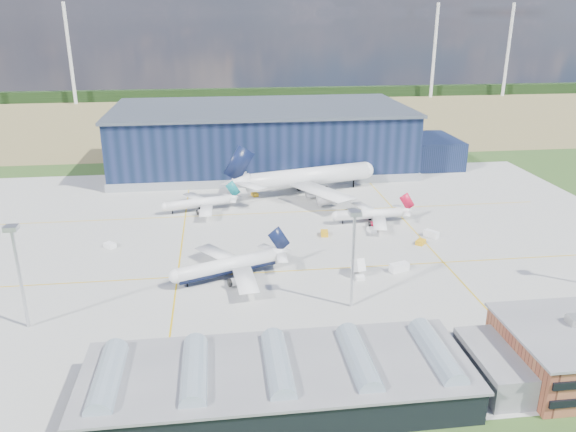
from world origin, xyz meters
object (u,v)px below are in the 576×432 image
object	(u,v)px
light_mast_west	(17,260)
gse_cart_a	(372,230)
airliner_widebody	(309,168)
gse_cart_b	(110,245)
airliner_navy	(227,258)
gse_tug_b	(421,242)
gse_van_b	(431,234)
hangar	(268,140)
airstair	(358,269)
gse_van_a	(399,267)
car_a	(463,341)
airliner_regional	(198,198)
airliner_red	(370,209)
gse_tug_a	(324,233)
light_mast_center	(354,244)
gse_tug_c	(255,194)

from	to	relation	value
light_mast_west	gse_cart_a	bearing A→B (deg)	26.87
airliner_widebody	gse_cart_b	size ratio (longest dim) A/B	18.20
airliner_navy	gse_tug_b	world-z (taller)	airliner_navy
gse_van_b	airliner_navy	bearing A→B (deg)	161.46
hangar	gse_cart_b	world-z (taller)	hangar
gse_van_b	gse_cart_b	size ratio (longest dim) A/B	1.31
airstair	gse_cart_a	bearing A→B (deg)	60.56
gse_van_a	gse_van_b	bearing A→B (deg)	-55.37
car_a	airliner_regional	bearing A→B (deg)	35.61
airliner_red	gse_tug_a	xyz separation A→B (m)	(-16.18, -9.00, -3.82)
hangar	gse_tug_b	distance (m)	99.18
airliner_navy	gse_van_b	xyz separation A→B (m)	(60.80, 19.79, -4.46)
gse_van_b	car_a	bearing A→B (deg)	-141.17
light_mast_center	gse_tug_b	distance (m)	45.75
gse_van_a	gse_cart_b	world-z (taller)	gse_van_a
light_mast_center	gse_cart_b	size ratio (longest dim) A/B	6.97
gse_van_a	gse_tug_c	bearing A→B (deg)	8.41
airstair	gse_tug_c	bearing A→B (deg)	99.77
gse_cart_a	gse_tug_c	distance (m)	51.64
light_mast_center	airliner_widebody	world-z (taller)	light_mast_center
airliner_widebody	gse_van_a	world-z (taller)	airliner_widebody
gse_tug_a	light_mast_center	bearing A→B (deg)	-85.50
gse_van_b	gse_tug_c	xyz separation A→B (m)	(-49.20, 46.16, -0.33)
gse_tug_b	gse_cart_b	world-z (taller)	gse_cart_b
car_a	airstair	bearing A→B (deg)	25.50
airliner_regional	car_a	xyz separation A→B (m)	(54.58, -88.00, -3.87)
light_mast_center	gse_tug_a	world-z (taller)	light_mast_center
airliner_red	gse_van_b	size ratio (longest dim) A/B	6.43
airliner_red	gse_cart_b	world-z (taller)	airliner_red
airliner_navy	gse_tug_c	distance (m)	67.13
gse_tug_a	gse_van_a	xyz separation A→B (m)	(14.51, -26.57, 0.38)
hangar	airliner_widebody	xyz separation A→B (m)	(11.20, -39.80, -1.83)
gse_cart_a	airliner_widebody	bearing A→B (deg)	91.33
gse_tug_a	car_a	world-z (taller)	gse_tug_a
gse_van_a	airstair	world-z (taller)	airstair
airliner_red	car_a	size ratio (longest dim) A/B	7.12
light_mast_west	gse_van_a	world-z (taller)	light_mast_west
gse_cart_b	gse_tug_b	bearing A→B (deg)	-52.33
airliner_regional	airliner_navy	bearing A→B (deg)	84.77
gse_van_a	gse_tug_c	xyz separation A→B (m)	(-32.44, 67.52, -0.43)
airliner_red	gse_cart_b	size ratio (longest dim) A/B	8.42
airliner_navy	gse_cart_b	world-z (taller)	airliner_navy
gse_cart_b	airstair	size ratio (longest dim) A/B	0.65
airliner_regional	hangar	bearing A→B (deg)	-131.87
gse_cart_b	airliner_red	bearing A→B (deg)	-39.10
airliner_widebody	gse_van_b	bearing A→B (deg)	-72.74
gse_tug_c	gse_tug_a	bearing A→B (deg)	-85.19
airliner_navy	car_a	world-z (taller)	airliner_navy
airliner_navy	airliner_red	bearing A→B (deg)	-164.29
light_mast_west	airstair	size ratio (longest dim) A/B	4.51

